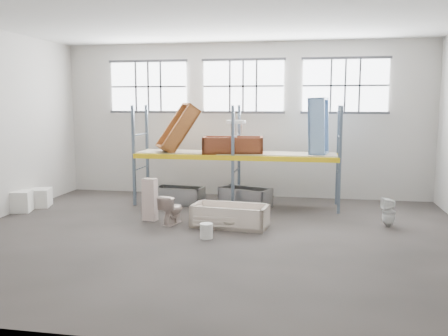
% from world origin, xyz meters
% --- Properties ---
extents(floor, '(12.00, 10.00, 0.10)m').
position_xyz_m(floor, '(0.00, 0.00, -0.05)').
color(floor, '#4D4541').
rests_on(floor, ground).
extents(ceiling, '(12.00, 10.00, 0.10)m').
position_xyz_m(ceiling, '(0.00, 0.00, 5.05)').
color(ceiling, silver).
rests_on(ceiling, ground).
extents(wall_back, '(12.00, 0.10, 5.00)m').
position_xyz_m(wall_back, '(0.00, 5.05, 2.50)').
color(wall_back, '#B9B4AB').
rests_on(wall_back, ground).
extents(wall_front, '(12.00, 0.10, 5.00)m').
position_xyz_m(wall_front, '(0.00, -5.05, 2.50)').
color(wall_front, '#A5A199').
rests_on(wall_front, ground).
extents(window_left, '(2.60, 0.04, 1.60)m').
position_xyz_m(window_left, '(-3.20, 4.94, 3.60)').
color(window_left, white).
rests_on(window_left, wall_back).
extents(window_mid, '(2.60, 0.04, 1.60)m').
position_xyz_m(window_mid, '(0.00, 4.94, 3.60)').
color(window_mid, white).
rests_on(window_mid, wall_back).
extents(window_right, '(2.60, 0.04, 1.60)m').
position_xyz_m(window_right, '(3.20, 4.94, 3.60)').
color(window_right, white).
rests_on(window_right, wall_back).
extents(rack_upright_la, '(0.08, 0.08, 3.00)m').
position_xyz_m(rack_upright_la, '(-3.00, 2.90, 1.50)').
color(rack_upright_la, slate).
rests_on(rack_upright_la, floor).
extents(rack_upright_lb, '(0.08, 0.08, 3.00)m').
position_xyz_m(rack_upright_lb, '(-3.00, 4.10, 1.50)').
color(rack_upright_lb, slate).
rests_on(rack_upright_lb, floor).
extents(rack_upright_ma, '(0.08, 0.08, 3.00)m').
position_xyz_m(rack_upright_ma, '(0.00, 2.90, 1.50)').
color(rack_upright_ma, slate).
rests_on(rack_upright_ma, floor).
extents(rack_upright_mb, '(0.08, 0.08, 3.00)m').
position_xyz_m(rack_upright_mb, '(0.00, 4.10, 1.50)').
color(rack_upright_mb, slate).
rests_on(rack_upright_mb, floor).
extents(rack_upright_ra, '(0.08, 0.08, 3.00)m').
position_xyz_m(rack_upright_ra, '(3.00, 2.90, 1.50)').
color(rack_upright_ra, slate).
rests_on(rack_upright_ra, floor).
extents(rack_upright_rb, '(0.08, 0.08, 3.00)m').
position_xyz_m(rack_upright_rb, '(3.00, 4.10, 1.50)').
color(rack_upright_rb, slate).
rests_on(rack_upright_rb, floor).
extents(rack_beam_front, '(6.00, 0.10, 0.14)m').
position_xyz_m(rack_beam_front, '(0.00, 2.90, 1.50)').
color(rack_beam_front, yellow).
rests_on(rack_beam_front, floor).
extents(rack_beam_back, '(6.00, 0.10, 0.14)m').
position_xyz_m(rack_beam_back, '(0.00, 4.10, 1.50)').
color(rack_beam_back, yellow).
rests_on(rack_beam_back, floor).
extents(shelf_deck, '(5.90, 1.10, 0.03)m').
position_xyz_m(shelf_deck, '(0.00, 3.50, 1.58)').
color(shelf_deck, gray).
rests_on(shelf_deck, floor).
extents(wet_patch, '(1.80, 1.80, 0.00)m').
position_xyz_m(wet_patch, '(0.00, 2.70, 0.00)').
color(wet_patch, black).
rests_on(wet_patch, floor).
extents(bathtub_beige, '(1.96, 1.08, 0.55)m').
position_xyz_m(bathtub_beige, '(0.26, 0.96, 0.28)').
color(bathtub_beige, beige).
rests_on(bathtub_beige, floor).
extents(cistern_spare, '(0.40, 0.21, 0.38)m').
position_xyz_m(cistern_spare, '(0.93, 0.58, 0.28)').
color(cistern_spare, beige).
rests_on(cistern_spare, bathtub_beige).
extents(sink_in_tub, '(0.57, 0.57, 0.15)m').
position_xyz_m(sink_in_tub, '(0.31, 0.64, 0.16)').
color(sink_in_tub, beige).
rests_on(sink_in_tub, bathtub_beige).
extents(toilet_beige, '(0.59, 0.82, 0.76)m').
position_xyz_m(toilet_beige, '(-1.25, 0.94, 0.38)').
color(toilet_beige, beige).
rests_on(toilet_beige, floor).
extents(cistern_tall, '(0.39, 0.29, 1.11)m').
position_xyz_m(cistern_tall, '(-1.93, 1.20, 0.56)').
color(cistern_tall, beige).
rests_on(cistern_tall, floor).
extents(toilet_white, '(0.39, 0.39, 0.73)m').
position_xyz_m(toilet_white, '(4.16, 1.68, 0.36)').
color(toilet_white, white).
rests_on(toilet_white, floor).
extents(steel_tub_left, '(1.51, 0.82, 0.53)m').
position_xyz_m(steel_tub_left, '(-1.71, 3.28, 0.26)').
color(steel_tub_left, '#929699').
rests_on(steel_tub_left, floor).
extents(steel_tub_right, '(1.66, 1.19, 0.55)m').
position_xyz_m(steel_tub_right, '(0.30, 3.38, 0.28)').
color(steel_tub_right, '#A6A9AE').
rests_on(steel_tub_right, floor).
extents(rust_tub_flat, '(1.86, 1.04, 0.50)m').
position_xyz_m(rust_tub_flat, '(-0.08, 3.42, 1.82)').
color(rust_tub_flat, brown).
rests_on(rust_tub_flat, shelf_deck).
extents(rust_tub_tilted, '(1.47, 1.31, 1.55)m').
position_xyz_m(rust_tub_tilted, '(-1.78, 3.47, 2.29)').
color(rust_tub_tilted, '#934E1D').
rests_on(rust_tub_tilted, shelf_deck).
extents(sink_on_shelf, '(0.60, 0.47, 0.52)m').
position_xyz_m(sink_on_shelf, '(0.02, 3.38, 2.09)').
color(sink_on_shelf, silver).
rests_on(sink_on_shelf, rust_tub_flat).
extents(blue_tub_upright, '(0.66, 0.86, 1.66)m').
position_xyz_m(blue_tub_upright, '(2.40, 3.56, 2.40)').
color(blue_tub_upright, '#749ACA').
rests_on(blue_tub_upright, shelf_deck).
extents(bucket, '(0.39, 0.39, 0.35)m').
position_xyz_m(bucket, '(-0.10, -0.18, 0.17)').
color(bucket, silver).
rests_on(bucket, floor).
extents(carton_near, '(0.83, 0.76, 0.59)m').
position_xyz_m(carton_near, '(-5.94, 1.48, 0.30)').
color(carton_near, white).
rests_on(carton_near, floor).
extents(carton_far, '(0.80, 0.80, 0.54)m').
position_xyz_m(carton_far, '(-5.74, 2.19, 0.27)').
color(carton_far, silver).
rests_on(carton_far, floor).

